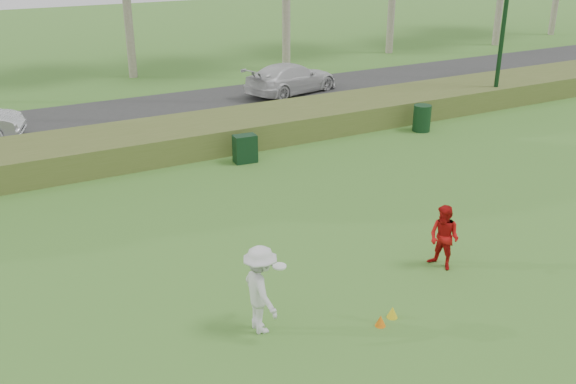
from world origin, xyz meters
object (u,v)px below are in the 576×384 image
utility_cabinet (245,149)px  trash_bin (422,118)px  cone_orange (381,321)px  car_right (292,78)px  player_red (444,238)px  cone_yellow (392,312)px  player_white (261,290)px

utility_cabinet → trash_bin: bearing=4.7°
cone_orange → car_right: bearing=66.3°
player_red → trash_bin: size_ratio=1.50×
player_red → cone_yellow: player_red is taller
player_red → car_right: player_red is taller
player_white → player_red: player_white is taller
cone_orange → utility_cabinet: size_ratio=0.25×
cone_orange → car_right: (7.64, 17.40, 0.64)m
cone_orange → cone_yellow: cone_yellow is taller
utility_cabinet → trash_bin: (7.42, -0.01, 0.04)m
player_white → trash_bin: (11.24, 8.86, -0.38)m
trash_bin → player_red: bearing=-127.1°
trash_bin → car_right: bearing=101.3°
utility_cabinet → player_red: bearing=-79.3°
cone_orange → cone_yellow: (0.38, 0.13, 0.01)m
player_white → cone_yellow: size_ratio=7.26×
player_white → utility_cabinet: (3.82, 8.87, -0.42)m
utility_cabinet → trash_bin: 7.42m
trash_bin → player_white: bearing=-141.7°
utility_cabinet → car_right: (5.91, 7.53, 0.29)m
cone_yellow → car_right: size_ratio=0.05×
player_red → cone_yellow: (-2.24, -1.11, -0.63)m
player_white → cone_orange: size_ratio=7.67×
player_white → cone_orange: 2.45m
utility_cabinet → car_right: car_right is taller
cone_yellow → utility_cabinet: bearing=82.1°
player_red → car_right: (5.02, 16.17, -0.00)m
player_red → cone_yellow: bearing=-78.8°
utility_cabinet → cone_yellow: bearing=-93.1°
player_white → player_red: 4.72m
player_white → car_right: player_white is taller
cone_orange → trash_bin: trash_bin is taller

